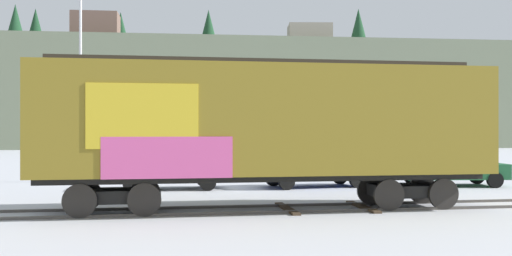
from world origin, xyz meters
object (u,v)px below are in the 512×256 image
Objects in this scene: parked_car_green at (451,166)px; parked_car_blue at (313,166)px; flagpole at (76,54)px; parked_car_silver at (167,168)px; freight_car at (266,123)px.

parked_car_blue is at bearing 177.30° from parked_car_green.
parked_car_silver is at bearing -41.40° from flagpole.
parked_car_green is (11.75, 0.01, -0.01)m from parked_car_silver.
parked_car_green is at bearing 36.62° from freight_car.
flagpole is 2.15× the size of parked_car_silver.
parked_car_silver is at bearing -177.26° from parked_car_blue.
freight_car is 2.81× the size of parked_car_blue.
parked_car_blue is (5.93, 0.28, 0.03)m from parked_car_silver.
parked_car_green is (8.70, 6.46, -1.73)m from freight_car.
freight_car is 10.97m from parked_car_green.
flagpole is at bearing 161.54° from parked_car_blue.
flagpole is (-7.19, 10.10, 3.20)m from freight_car.
freight_car is 1.42× the size of flagpole.
parked_car_blue is (10.06, -3.36, -4.89)m from flagpole.
flagpole reaches higher than parked_car_blue.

